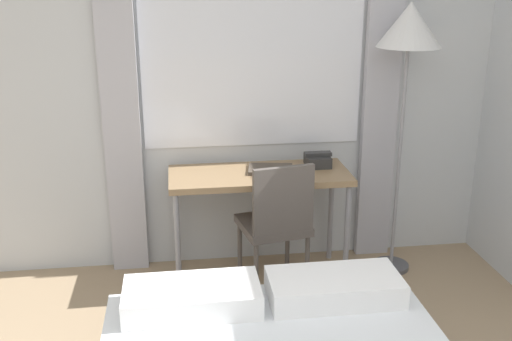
% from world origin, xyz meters
% --- Properties ---
extents(wall_back_with_window, '(4.61, 0.13, 2.70)m').
position_xyz_m(wall_back_with_window, '(0.02, 2.82, 1.35)').
color(wall_back_with_window, silver).
rests_on(wall_back_with_window, ground_plane).
extents(desk, '(1.16, 0.49, 0.75)m').
position_xyz_m(desk, '(0.16, 2.50, 0.67)').
color(desk, '#937551').
rests_on(desk, ground_plane).
extents(desk_chair, '(0.47, 0.47, 0.89)m').
position_xyz_m(desk_chair, '(0.24, 2.27, 0.51)').
color(desk_chair, '#59514C').
rests_on(desk_chair, ground_plane).
extents(standing_lamp, '(0.40, 0.40, 1.80)m').
position_xyz_m(standing_lamp, '(1.09, 2.49, 1.59)').
color(standing_lamp, '#4C4C51').
rests_on(standing_lamp, ground_plane).
extents(telephone, '(0.18, 0.18, 0.10)m').
position_xyz_m(telephone, '(0.56, 2.58, 0.79)').
color(telephone, '#2D2D2D').
rests_on(telephone, desk).
extents(book, '(0.31, 0.25, 0.02)m').
position_xyz_m(book, '(0.24, 2.52, 0.76)').
color(book, '#4C4238').
rests_on(book, desk).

